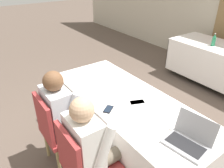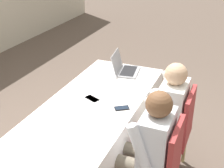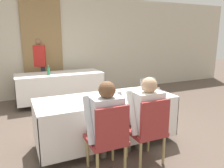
{
  "view_description": "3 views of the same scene",
  "coord_description": "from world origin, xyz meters",
  "px_view_note": "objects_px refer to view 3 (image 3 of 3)",
  "views": [
    {
      "loc": [
        1.52,
        -1.29,
        2.03
      ],
      "look_at": [
        0.0,
        -0.21,
        1.0
      ],
      "focal_mm": 35.0,
      "sensor_mm": 36.0,
      "label": 1
    },
    {
      "loc": [
        -2.2,
        -1.13,
        2.17
      ],
      "look_at": [
        0.0,
        -0.21,
        1.0
      ],
      "focal_mm": 50.0,
      "sensor_mm": 36.0,
      "label": 2
    },
    {
      "loc": [
        -1.22,
        -2.88,
        1.66
      ],
      "look_at": [
        0.0,
        -0.21,
        1.0
      ],
      "focal_mm": 35.0,
      "sensor_mm": 36.0,
      "label": 3
    }
  ],
  "objects_px": {
    "laptop": "(153,90)",
    "person_white_shirt": "(145,114)",
    "chair_near_left": "(108,137)",
    "chair_near_right": "(149,128)",
    "person_checkered_shirt": "(105,121)",
    "water_bottle": "(49,70)",
    "person_red_shirt": "(40,64)",
    "cell_phone": "(117,102)"
  },
  "relations": [
    {
      "from": "person_checkered_shirt",
      "to": "person_red_shirt",
      "type": "distance_m",
      "value": 3.8
    },
    {
      "from": "chair_near_left",
      "to": "chair_near_right",
      "type": "distance_m",
      "value": 0.57
    },
    {
      "from": "laptop",
      "to": "chair_near_right",
      "type": "xyz_separation_m",
      "value": [
        -0.52,
        -0.69,
        -0.3
      ]
    },
    {
      "from": "cell_phone",
      "to": "person_checkered_shirt",
      "type": "distance_m",
      "value": 0.48
    },
    {
      "from": "laptop",
      "to": "chair_near_left",
      "type": "distance_m",
      "value": 1.32
    },
    {
      "from": "chair_near_right",
      "to": "person_red_shirt",
      "type": "xyz_separation_m",
      "value": [
        -0.86,
        3.88,
        0.42
      ]
    },
    {
      "from": "chair_near_right",
      "to": "laptop",
      "type": "bearing_deg",
      "value": -127.25
    },
    {
      "from": "person_checkered_shirt",
      "to": "chair_near_left",
      "type": "bearing_deg",
      "value": 90.0
    },
    {
      "from": "chair_near_left",
      "to": "person_red_shirt",
      "type": "distance_m",
      "value": 3.91
    },
    {
      "from": "cell_phone",
      "to": "person_red_shirt",
      "type": "distance_m",
      "value": 3.5
    },
    {
      "from": "person_checkered_shirt",
      "to": "chair_near_right",
      "type": "bearing_deg",
      "value": 169.72
    },
    {
      "from": "cell_phone",
      "to": "chair_near_right",
      "type": "distance_m",
      "value": 0.56
    },
    {
      "from": "laptop",
      "to": "person_white_shirt",
      "type": "bearing_deg",
      "value": -140.35
    },
    {
      "from": "chair_near_right",
      "to": "person_checkered_shirt",
      "type": "distance_m",
      "value": 0.6
    },
    {
      "from": "cell_phone",
      "to": "person_red_shirt",
      "type": "xyz_separation_m",
      "value": [
        -0.62,
        3.45,
        0.16
      ]
    },
    {
      "from": "person_red_shirt",
      "to": "chair_near_left",
      "type": "bearing_deg",
      "value": -64.5
    },
    {
      "from": "laptop",
      "to": "person_checkered_shirt",
      "type": "bearing_deg",
      "value": -160.3
    },
    {
      "from": "person_white_shirt",
      "to": "laptop",
      "type": "bearing_deg",
      "value": -131.78
    },
    {
      "from": "laptop",
      "to": "person_white_shirt",
      "type": "distance_m",
      "value": 0.8
    },
    {
      "from": "laptop",
      "to": "person_white_shirt",
      "type": "height_order",
      "value": "person_white_shirt"
    },
    {
      "from": "laptop",
      "to": "cell_phone",
      "type": "height_order",
      "value": "laptop"
    },
    {
      "from": "water_bottle",
      "to": "chair_near_right",
      "type": "xyz_separation_m",
      "value": [
        0.76,
        -3.05,
        -0.36
      ]
    },
    {
      "from": "laptop",
      "to": "chair_near_right",
      "type": "distance_m",
      "value": 0.92
    },
    {
      "from": "laptop",
      "to": "chair_near_right",
      "type": "relative_size",
      "value": 0.42
    },
    {
      "from": "laptop",
      "to": "person_checkered_shirt",
      "type": "height_order",
      "value": "person_checkered_shirt"
    },
    {
      "from": "chair_near_left",
      "to": "person_checkered_shirt",
      "type": "xyz_separation_m",
      "value": [
        0.0,
        0.1,
        0.16
      ]
    },
    {
      "from": "water_bottle",
      "to": "person_checkered_shirt",
      "type": "distance_m",
      "value": 2.96
    },
    {
      "from": "water_bottle",
      "to": "chair_near_left",
      "type": "distance_m",
      "value": 3.07
    },
    {
      "from": "laptop",
      "to": "chair_near_left",
      "type": "xyz_separation_m",
      "value": [
        -1.09,
        -0.69,
        -0.3
      ]
    },
    {
      "from": "person_white_shirt",
      "to": "person_checkered_shirt",
      "type": "bearing_deg",
      "value": 0.0
    },
    {
      "from": "cell_phone",
      "to": "person_checkered_shirt",
      "type": "height_order",
      "value": "person_checkered_shirt"
    },
    {
      "from": "water_bottle",
      "to": "chair_near_left",
      "type": "height_order",
      "value": "water_bottle"
    },
    {
      "from": "person_red_shirt",
      "to": "person_checkered_shirt",
      "type": "bearing_deg",
      "value": -64.38
    },
    {
      "from": "chair_near_right",
      "to": "person_checkered_shirt",
      "type": "xyz_separation_m",
      "value": [
        -0.57,
        0.1,
        0.16
      ]
    },
    {
      "from": "chair_near_left",
      "to": "person_checkered_shirt",
      "type": "distance_m",
      "value": 0.19
    },
    {
      "from": "cell_phone",
      "to": "chair_near_right",
      "type": "xyz_separation_m",
      "value": [
        0.24,
        -0.43,
        -0.26
      ]
    },
    {
      "from": "laptop",
      "to": "chair_near_right",
      "type": "bearing_deg",
      "value": -135.81
    },
    {
      "from": "laptop",
      "to": "cell_phone",
      "type": "distance_m",
      "value": 0.81
    },
    {
      "from": "person_white_shirt",
      "to": "person_red_shirt",
      "type": "bearing_deg",
      "value": -77.18
    },
    {
      "from": "chair_near_left",
      "to": "person_checkered_shirt",
      "type": "bearing_deg",
      "value": -90.0
    },
    {
      "from": "water_bottle",
      "to": "chair_near_left",
      "type": "xyz_separation_m",
      "value": [
        0.19,
        -3.05,
        -0.36
      ]
    },
    {
      "from": "person_white_shirt",
      "to": "person_red_shirt",
      "type": "xyz_separation_m",
      "value": [
        -0.86,
        3.78,
        0.26
      ]
    }
  ]
}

